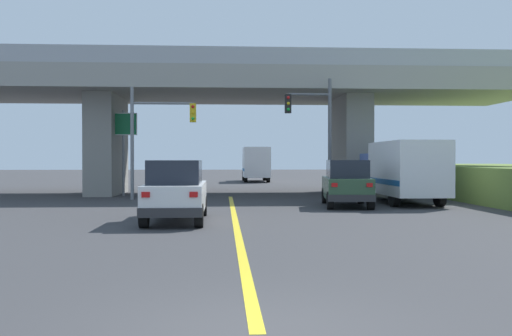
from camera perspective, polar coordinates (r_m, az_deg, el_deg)
ground at (r=33.81m, az=-2.65°, el=-2.60°), size 160.00×160.00×0.00m
overpass_bridge at (r=33.95m, az=-2.66°, el=7.09°), size 35.66×9.04×7.88m
lane_divider_stripe at (r=18.91m, az=-2.10°, el=-5.33°), size 0.20×24.47×0.01m
suv_lead at (r=18.79m, az=-8.04°, el=-2.29°), size 1.89×4.74×2.02m
suv_crossing at (r=24.92m, az=9.10°, el=-1.52°), size 2.37×4.63×2.02m
box_truck at (r=27.32m, az=14.51°, el=-0.24°), size 2.33×7.07×2.86m
traffic_signal_nearside at (r=29.06m, az=6.05°, el=4.35°), size 2.40×0.36×6.17m
traffic_signal_farside at (r=29.46m, az=-10.25°, el=3.88°), size 3.34×0.36×5.74m
highway_sign at (r=32.64m, az=-13.23°, el=3.47°), size 1.57×0.17×4.82m
semi_truck_distant at (r=52.11m, az=-0.03°, el=0.42°), size 2.33×6.77×3.14m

